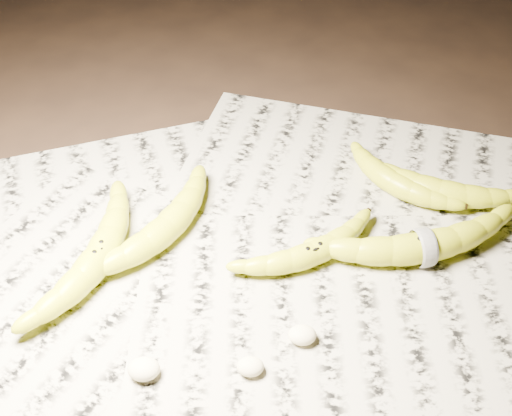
{
  "coord_description": "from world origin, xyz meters",
  "views": [
    {
      "loc": [
        0.04,
        -0.62,
        0.67
      ],
      "look_at": [
        0.03,
        0.04,
        0.05
      ],
      "focal_mm": 50.0,
      "sensor_mm": 36.0,
      "label": 1
    }
  ],
  "objects_px": {
    "banana_left_a": "(98,255)",
    "banana_upper_a": "(440,189)",
    "banana_taped": "(423,245)",
    "banana_upper_b": "(394,180)",
    "banana_center": "(313,251)",
    "banana_left_b": "(166,226)"
  },
  "relations": [
    {
      "from": "banana_left_b",
      "to": "banana_upper_b",
      "type": "height_order",
      "value": "banana_left_b"
    },
    {
      "from": "banana_left_b",
      "to": "banana_upper_b",
      "type": "xyz_separation_m",
      "value": [
        0.3,
        0.1,
        -0.0
      ]
    },
    {
      "from": "banana_left_b",
      "to": "banana_center",
      "type": "bearing_deg",
      "value": -69.15
    },
    {
      "from": "banana_center",
      "to": "banana_upper_a",
      "type": "height_order",
      "value": "banana_upper_a"
    },
    {
      "from": "banana_left_a",
      "to": "banana_center",
      "type": "bearing_deg",
      "value": -69.87
    },
    {
      "from": "banana_left_b",
      "to": "banana_center",
      "type": "height_order",
      "value": "banana_left_b"
    },
    {
      "from": "banana_taped",
      "to": "banana_upper_b",
      "type": "xyz_separation_m",
      "value": [
        -0.02,
        0.13,
        -0.0
      ]
    },
    {
      "from": "banana_left_a",
      "to": "banana_left_b",
      "type": "bearing_deg",
      "value": -38.96
    },
    {
      "from": "banana_left_b",
      "to": "banana_taped",
      "type": "distance_m",
      "value": 0.33
    },
    {
      "from": "banana_taped",
      "to": "banana_upper_a",
      "type": "height_order",
      "value": "banana_taped"
    },
    {
      "from": "banana_center",
      "to": "banana_taped",
      "type": "relative_size",
      "value": 0.72
    },
    {
      "from": "banana_center",
      "to": "banana_upper_a",
      "type": "relative_size",
      "value": 0.96
    },
    {
      "from": "banana_left_b",
      "to": "banana_upper_a",
      "type": "relative_size",
      "value": 1.1
    },
    {
      "from": "banana_left_a",
      "to": "banana_upper_a",
      "type": "distance_m",
      "value": 0.46
    },
    {
      "from": "banana_left_a",
      "to": "banana_center",
      "type": "xyz_separation_m",
      "value": [
        0.26,
        0.01,
        -0.0
      ]
    },
    {
      "from": "banana_left_b",
      "to": "banana_center",
      "type": "xyz_separation_m",
      "value": [
        0.19,
        -0.04,
        -0.0
      ]
    },
    {
      "from": "banana_upper_a",
      "to": "banana_upper_b",
      "type": "height_order",
      "value": "banana_upper_a"
    },
    {
      "from": "banana_upper_a",
      "to": "banana_upper_b",
      "type": "distance_m",
      "value": 0.06
    },
    {
      "from": "banana_left_b",
      "to": "banana_center",
      "type": "distance_m",
      "value": 0.19
    },
    {
      "from": "banana_upper_b",
      "to": "banana_taped",
      "type": "bearing_deg",
      "value": -36.7
    },
    {
      "from": "banana_left_a",
      "to": "banana_upper_a",
      "type": "height_order",
      "value": "banana_left_a"
    },
    {
      "from": "banana_left_a",
      "to": "banana_taped",
      "type": "relative_size",
      "value": 0.93
    }
  ]
}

